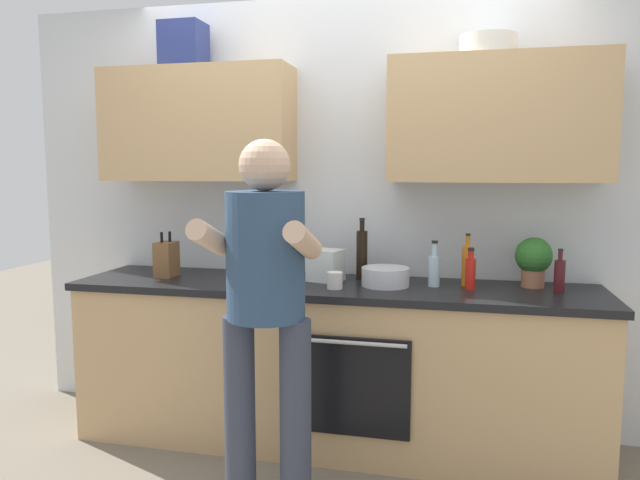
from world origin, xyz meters
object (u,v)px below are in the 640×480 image
at_px(person_standing, 266,296).
at_px(grocery_bag_produce, 326,265).
at_px(bottle_wine, 560,275).
at_px(potted_herb, 534,259).
at_px(cup_coffee, 335,280).
at_px(bottle_soy, 362,254).
at_px(bottle_juice, 467,265).
at_px(bottle_hotsauce, 470,272).
at_px(mixing_bowl, 385,277).
at_px(knife_block, 166,259).
at_px(bottle_water, 434,269).

xyz_separation_m(person_standing, grocery_bag_produce, (0.09, 0.78, 0.01)).
xyz_separation_m(bottle_wine, potted_herb, (-0.11, 0.13, 0.06)).
xyz_separation_m(potted_herb, grocery_bag_produce, (-1.10, -0.08, -0.06)).
distance_m(person_standing, grocery_bag_produce, 0.78).
relative_size(bottle_wine, cup_coffee, 2.56).
relative_size(bottle_soy, bottle_juice, 1.24).
relative_size(bottle_hotsauce, mixing_bowl, 0.85).
relative_size(person_standing, bottle_wine, 7.36).
height_order(person_standing, bottle_soy, person_standing).
xyz_separation_m(mixing_bowl, grocery_bag_produce, (-0.34, 0.07, 0.04)).
xyz_separation_m(bottle_wine, knife_block, (-2.14, -0.03, 0.01)).
bearing_deg(bottle_wine, potted_herb, 130.42).
distance_m(bottle_wine, knife_block, 2.14).
bearing_deg(cup_coffee, bottle_juice, 19.51).
relative_size(person_standing, grocery_bag_produce, 9.40).
relative_size(person_standing, bottle_hotsauce, 7.60).
bearing_deg(mixing_bowl, person_standing, -121.45).
distance_m(bottle_wine, potted_herb, 0.18).
bearing_deg(person_standing, knife_block, 140.08).
bearing_deg(bottle_soy, person_standing, -107.91).
relative_size(person_standing, bottle_water, 6.73).
distance_m(bottle_juice, knife_block, 1.69).
relative_size(bottle_juice, grocery_bag_produce, 1.60).
distance_m(bottle_hotsauce, cup_coffee, 0.70).
xyz_separation_m(bottle_soy, grocery_bag_produce, (-0.19, -0.09, -0.06)).
distance_m(person_standing, knife_block, 1.09).
distance_m(person_standing, bottle_juice, 1.18).
distance_m(bottle_juice, grocery_bag_produce, 0.76).
bearing_deg(grocery_bag_produce, person_standing, -96.76).
bearing_deg(bottle_hotsauce, person_standing, -140.65).
distance_m(bottle_soy, knife_block, 1.13).
height_order(bottle_wine, mixing_bowl, bottle_wine).
bearing_deg(grocery_bag_produce, cup_coffee, -65.31).
relative_size(bottle_water, mixing_bowl, 0.96).
bearing_deg(bottle_juice, grocery_bag_produce, -177.53).
distance_m(bottle_water, bottle_wine, 0.62).
height_order(bottle_hotsauce, knife_block, knife_block).
bearing_deg(grocery_bag_produce, bottle_soy, 25.24).
bearing_deg(potted_herb, bottle_hotsauce, -156.07).
xyz_separation_m(bottle_water, potted_herb, (0.51, 0.10, 0.06)).
relative_size(person_standing, bottle_juice, 5.89).
bearing_deg(grocery_bag_produce, potted_herb, 4.12).
distance_m(person_standing, bottle_hotsauce, 1.13).
xyz_separation_m(cup_coffee, mixing_bowl, (0.25, 0.13, 0.01)).
xyz_separation_m(bottle_soy, mixing_bowl, (0.15, -0.16, -0.10)).
height_order(bottle_soy, bottle_juice, bottle_soy).
bearing_deg(bottle_soy, bottle_juice, -5.53).
height_order(bottle_water, cup_coffee, bottle_water).
bearing_deg(grocery_bag_produce, knife_block, -174.96).
relative_size(bottle_soy, potted_herb, 1.32).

